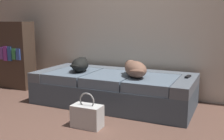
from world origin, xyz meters
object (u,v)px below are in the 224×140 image
at_px(couch, 114,89).
at_px(bookshelf, 17,55).
at_px(handbag, 87,116).
at_px(dog_dark, 80,64).
at_px(tv_remote, 188,77).
at_px(dog_tan, 135,69).

height_order(couch, bookshelf, bookshelf).
height_order(couch, handbag, couch).
xyz_separation_m(dog_dark, handbag, (0.56, -0.81, -0.39)).
bearing_deg(couch, tv_remote, 7.27).
relative_size(dog_dark, bookshelf, 0.48).
bearing_deg(bookshelf, couch, -4.97).
xyz_separation_m(tv_remote, bookshelf, (-2.79, 0.04, 0.11)).
distance_m(couch, bookshelf, 1.87).
distance_m(handbag, bookshelf, 2.21).
bearing_deg(handbag, bookshelf, 151.94).
bearing_deg(dog_tan, tv_remote, 19.35).
distance_m(couch, handbag, 0.87).
distance_m(couch, dog_tan, 0.47).
xyz_separation_m(dog_dark, bookshelf, (-1.35, 0.21, 0.03)).
xyz_separation_m(dog_tan, handbag, (-0.25, -0.76, -0.40)).
xyz_separation_m(couch, dog_tan, (0.33, -0.10, 0.31)).
relative_size(couch, handbag, 5.58).
xyz_separation_m(dog_dark, tv_remote, (1.43, 0.17, -0.08)).
xyz_separation_m(tv_remote, handbag, (-0.87, -0.98, -0.31)).
distance_m(dog_dark, dog_tan, 0.81).
relative_size(couch, dog_tan, 4.01).
relative_size(dog_tan, tv_remote, 3.50).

